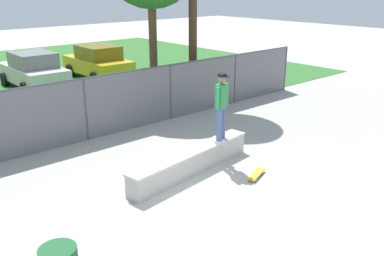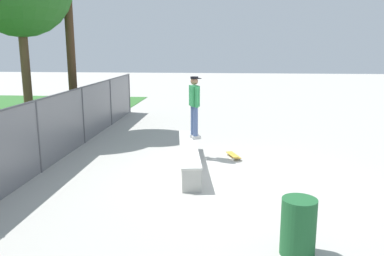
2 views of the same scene
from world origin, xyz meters
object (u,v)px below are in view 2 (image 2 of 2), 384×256
skateboarder (194,104)px  trash_bin (298,227)px  skateboard (233,155)px  concrete_ledge (189,156)px

skateboarder → trash_bin: bearing=-158.8°
skateboard → skateboarder: bearing=94.7°
trash_bin → skateboard: bearing=9.6°
skateboarder → trash_bin: (-5.44, -2.11, -1.16)m
skateboarder → trash_bin: skateboarder is taller
concrete_ledge → skateboarder: bearing=-4.9°
concrete_ledge → skateboard: 1.65m
concrete_ledge → skateboard: (1.04, -1.26, -0.23)m
concrete_ledge → skateboard: bearing=-50.4°
skateboard → trash_bin: (-5.54, -0.93, 0.40)m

